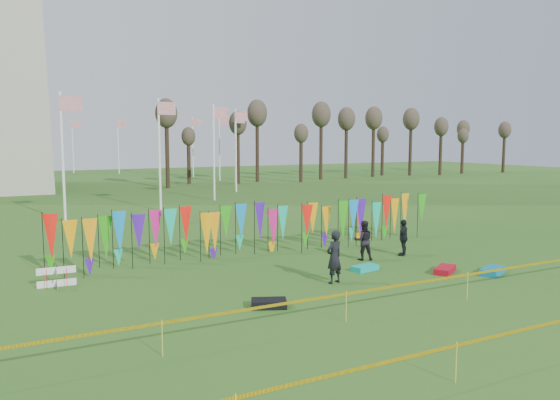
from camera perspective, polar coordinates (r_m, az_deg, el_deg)
name	(u,v)px	position (r m, az deg, el deg)	size (l,w,h in m)	color
ground	(351,292)	(18.81, 7.45, -9.55)	(160.00, 160.00, 0.00)	#275718
banner_row	(267,225)	(24.53, -1.33, -2.62)	(18.64, 0.64, 2.18)	black
caution_tape_near	(392,288)	(16.63, 11.67, -8.99)	(26.00, 0.02, 0.90)	yellow
caution_tape_far	(514,334)	(13.75, 23.29, -12.70)	(26.00, 0.02, 0.90)	yellow
tree_line	(359,131)	(72.50, 8.30, 7.17)	(53.92, 1.92, 7.84)	#322619
box_kite	(57,277)	(20.72, -22.32, -7.44)	(0.66, 0.66, 0.73)	red
person_left	(334,257)	(19.67, 5.69, -5.96)	(0.69, 0.51, 1.90)	black
person_mid	(363,240)	(23.56, 8.71, -4.20)	(0.82, 0.51, 1.69)	black
person_right	(403,237)	(24.78, 12.78, -3.84)	(0.95, 0.54, 1.62)	black
kite_bag_turquoise	(365,268)	(21.82, 8.87, -7.04)	(1.08, 0.54, 0.22)	#0CBEB0
kite_bag_red	(445,270)	(22.20, 16.85, -6.98)	(1.26, 0.58, 0.23)	red
kite_bag_black	(269,303)	(17.06, -1.17, -10.75)	(1.07, 0.62, 0.25)	black
kite_bag_teal	(493,271)	(22.56, 21.34, -6.92)	(1.29, 0.62, 0.25)	#0B7DA7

